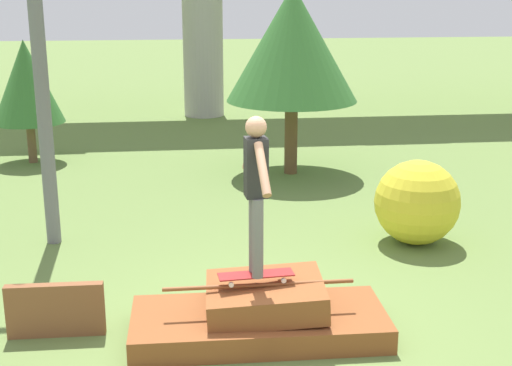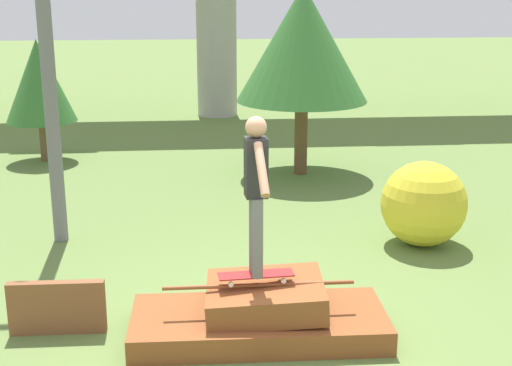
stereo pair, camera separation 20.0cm
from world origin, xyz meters
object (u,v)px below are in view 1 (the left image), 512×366
at_px(tree_behind_left, 26,82).
at_px(tree_behind_right, 292,44).
at_px(skateboard, 256,275).
at_px(skater, 256,185).
at_px(bush_yellow_flowering, 417,202).

height_order(tree_behind_left, tree_behind_right, tree_behind_right).
height_order(skateboard, skater, skater).
relative_size(skateboard, bush_yellow_flowering, 0.66).
distance_m(tree_behind_right, bush_yellow_flowering, 4.61).
xyz_separation_m(tree_behind_left, tree_behind_right, (5.20, -1.47, 0.83)).
distance_m(skater, bush_yellow_flowering, 3.75).
xyz_separation_m(tree_behind_right, bush_yellow_flowering, (1.16, -4.04, -1.89)).
bearing_deg(tree_behind_left, bush_yellow_flowering, -40.84).
bearing_deg(skater, skateboard, -33.69).
bearing_deg(bush_yellow_flowering, tree_behind_right, 106.09).
relative_size(tree_behind_left, bush_yellow_flowering, 2.08).
bearing_deg(tree_behind_right, bush_yellow_flowering, -73.91).
bearing_deg(skater, tree_behind_left, 115.25).
height_order(skater, tree_behind_left, tree_behind_left).
relative_size(skateboard, tree_behind_left, 0.32).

